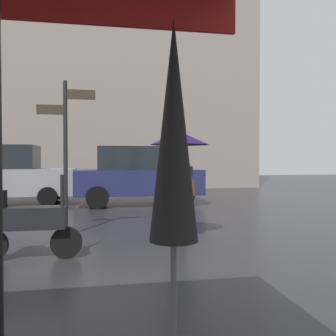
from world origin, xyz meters
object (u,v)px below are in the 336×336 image
(pedestrian_with_umbrella, at_px, (180,153))
(street_signpost, at_px, (66,142))
(folded_patio_umbrella_near, at_px, (174,157))
(parked_scooter, at_px, (26,222))
(parked_car_left, at_px, (3,175))
(parked_car_right, at_px, (136,175))

(pedestrian_with_umbrella, xyz_separation_m, street_signpost, (-2.05, 0.75, 0.20))
(folded_patio_umbrella_near, relative_size, street_signpost, 0.78)
(parked_scooter, height_order, parked_car_left, parked_car_left)
(folded_patio_umbrella_near, distance_m, pedestrian_with_umbrella, 4.37)
(folded_patio_umbrella_near, bearing_deg, parked_car_left, 108.94)
(folded_patio_umbrella_near, xyz_separation_m, parked_scooter, (-1.51, 3.40, -0.91))
(parked_car_right, distance_m, street_signpost, 5.11)
(pedestrian_with_umbrella, relative_size, street_signpost, 0.67)
(parked_scooter, distance_m, parked_car_left, 7.46)
(pedestrian_with_umbrella, xyz_separation_m, parked_car_left, (-4.58, 6.28, -0.62))
(folded_patio_umbrella_near, bearing_deg, pedestrian_with_umbrella, 77.32)
(parked_car_left, relative_size, parked_car_right, 1.12)
(parked_car_left, distance_m, street_signpost, 6.14)
(folded_patio_umbrella_near, xyz_separation_m, parked_car_right, (0.69, 9.73, -0.51))
(folded_patio_umbrella_near, height_order, street_signpost, street_signpost)
(folded_patio_umbrella_near, bearing_deg, parked_scooter, 113.89)
(pedestrian_with_umbrella, height_order, parked_car_right, pedestrian_with_umbrella)
(folded_patio_umbrella_near, bearing_deg, parked_car_right, 85.92)
(parked_car_right, height_order, street_signpost, street_signpost)
(folded_patio_umbrella_near, relative_size, parked_car_right, 0.57)
(parked_car_right, bearing_deg, parked_car_left, 3.57)
(pedestrian_with_umbrella, bearing_deg, parked_car_right, -29.33)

